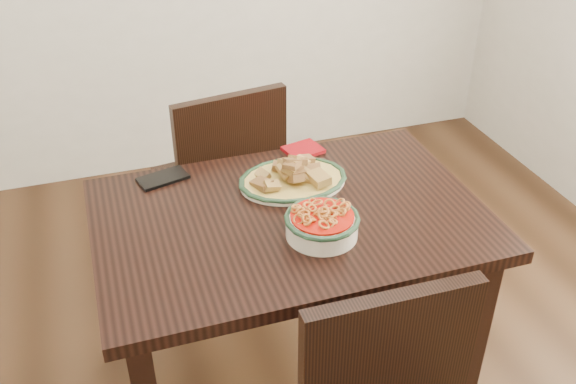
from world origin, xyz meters
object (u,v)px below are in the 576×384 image
object	(u,v)px
fish_plate	(293,171)
noodle_bowl	(322,222)
dining_table	(290,243)
smartphone	(163,178)
chair_far	(223,178)

from	to	relation	value
fish_plate	noodle_bowl	xyz separation A→B (m)	(-0.01, -0.28, -0.00)
dining_table	smartphone	bearing A→B (deg)	136.80
chair_far	fish_plate	distance (m)	0.59
fish_plate	noodle_bowl	distance (m)	0.28
dining_table	noodle_bowl	xyz separation A→B (m)	(0.05, -0.13, 0.15)
fish_plate	smartphone	world-z (taller)	fish_plate
fish_plate	smartphone	bearing A→B (deg)	158.55
dining_table	noodle_bowl	distance (m)	0.20
fish_plate	smartphone	size ratio (longest dim) A/B	2.21
dining_table	noodle_bowl	size ratio (longest dim) A/B	5.38
chair_far	smartphone	xyz separation A→B (m)	(-0.26, -0.35, 0.26)
dining_table	noodle_bowl	bearing A→B (deg)	-69.01
dining_table	smartphone	xyz separation A→B (m)	(-0.32, 0.30, 0.11)
chair_far	fish_plate	size ratio (longest dim) A/B	2.69
noodle_bowl	smartphone	world-z (taller)	noodle_bowl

